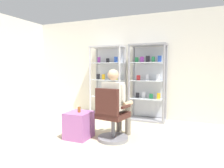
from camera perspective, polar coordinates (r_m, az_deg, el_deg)
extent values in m
plane|color=#C6B793|center=(3.10, -13.21, -20.55)|extent=(7.20, 7.20, 0.00)
cube|color=silver|center=(5.53, 5.18, 4.87)|extent=(6.00, 0.10, 2.70)
cylinder|color=#B7B7BC|center=(5.46, -6.26, 0.67)|extent=(0.05, 0.05, 1.90)
cylinder|color=#B7B7BC|center=(5.11, 2.11, 0.44)|extent=(0.05, 0.05, 1.90)
cylinder|color=#B7B7BC|center=(5.82, -4.35, 0.91)|extent=(0.05, 0.05, 1.90)
cylinder|color=#B7B7BC|center=(5.48, 3.59, 0.70)|extent=(0.05, 0.05, 1.90)
cube|color=#B7B7BC|center=(5.47, -1.34, 10.46)|extent=(0.90, 0.45, 0.04)
cube|color=#B7B7BC|center=(5.59, -1.31, -8.87)|extent=(0.90, 0.45, 0.04)
cube|color=silver|center=(5.65, -0.44, 0.82)|extent=(0.84, 0.02, 1.80)
cube|color=silver|center=(5.49, -1.32, -3.48)|extent=(0.82, 0.39, 0.02)
cube|color=silver|center=(5.61, -3.94, -2.52)|extent=(0.09, 0.05, 0.14)
cube|color=#268C4C|center=(5.51, -2.76, -2.60)|extent=(0.08, 0.04, 0.15)
cube|color=#268C4C|center=(5.44, -1.41, -2.74)|extent=(0.09, 0.04, 0.14)
cube|color=black|center=(5.42, 0.08, -2.66)|extent=(0.09, 0.05, 0.16)
cube|color=red|center=(5.34, 1.30, -2.76)|extent=(0.08, 0.05, 0.16)
cube|color=silver|center=(5.45, -1.33, 1.21)|extent=(0.82, 0.39, 0.02)
cube|color=black|center=(5.53, -3.94, 2.10)|extent=(0.09, 0.06, 0.15)
cube|color=gold|center=(5.44, -2.43, 2.04)|extent=(0.08, 0.05, 0.14)
cube|color=black|center=(5.44, -0.33, 1.99)|extent=(0.09, 0.06, 0.13)
cube|color=#999919|center=(5.33, 1.18, 1.99)|extent=(0.08, 0.04, 0.14)
cube|color=silver|center=(5.44, -1.34, 5.95)|extent=(0.82, 0.39, 0.02)
cube|color=purple|center=(5.52, -3.72, 6.81)|extent=(0.08, 0.04, 0.15)
cube|color=black|center=(5.49, -1.20, 6.65)|extent=(0.09, 0.04, 0.12)
cube|color=#264CB2|center=(5.35, 1.10, 6.88)|extent=(0.08, 0.06, 0.15)
cylinder|color=gray|center=(5.02, 4.78, 0.36)|extent=(0.05, 0.05, 1.90)
cylinder|color=gray|center=(4.83, 14.42, 0.07)|extent=(0.05, 0.05, 1.90)
cylinder|color=gray|center=(5.40, 6.09, 0.63)|extent=(0.05, 0.05, 1.90)
cylinder|color=gray|center=(5.23, 15.06, 0.38)|extent=(0.05, 0.05, 1.90)
cube|color=gray|center=(5.12, 10.16, 10.80)|extent=(0.90, 0.45, 0.04)
cube|color=gray|center=(5.25, 9.88, -9.81)|extent=(0.90, 0.45, 0.04)
cube|color=silver|center=(5.31, 10.53, 0.52)|extent=(0.84, 0.02, 1.80)
cube|color=silver|center=(5.15, 9.96, -4.08)|extent=(0.82, 0.39, 0.02)
cube|color=black|center=(5.23, 7.22, -3.12)|extent=(0.09, 0.05, 0.13)
cube|color=silver|center=(5.17, 8.94, -3.07)|extent=(0.08, 0.05, 0.16)
cube|color=#268C4C|center=(5.10, 11.00, -3.39)|extent=(0.09, 0.03, 0.12)
cube|color=gold|center=(5.11, 13.05, -3.32)|extent=(0.09, 0.05, 0.14)
cube|color=silver|center=(5.10, 10.03, 0.93)|extent=(0.82, 0.39, 0.02)
cube|color=red|center=(5.16, 7.49, 1.78)|extent=(0.09, 0.05, 0.13)
cube|color=silver|center=(5.11, 9.96, 1.81)|extent=(0.08, 0.03, 0.14)
cube|color=silver|center=(5.07, 12.83, 1.86)|extent=(0.07, 0.05, 0.16)
cube|color=silver|center=(5.09, 10.10, 5.99)|extent=(0.82, 0.39, 0.02)
cube|color=#268C4C|center=(5.17, 6.98, 6.78)|extent=(0.09, 0.04, 0.12)
cube|color=purple|center=(5.08, 8.50, 6.87)|extent=(0.09, 0.05, 0.14)
cube|color=black|center=(5.07, 10.10, 6.96)|extent=(0.09, 0.04, 0.15)
cube|color=#268C4C|center=(5.05, 11.59, 6.83)|extent=(0.07, 0.05, 0.13)
cube|color=#264CB2|center=(5.02, 13.29, 6.92)|extent=(0.09, 0.05, 0.15)
cylinder|color=slate|center=(3.82, 0.33, -15.07)|extent=(0.56, 0.56, 0.06)
cylinder|color=slate|center=(3.76, 0.33, -12.12)|extent=(0.07, 0.07, 0.41)
cube|color=#3F1E19|center=(3.70, 0.33, -8.77)|extent=(0.55, 0.55, 0.10)
cube|color=#3F1E19|center=(3.47, -1.46, -5.02)|extent=(0.45, 0.14, 0.45)
cube|color=#3F1E19|center=(3.54, 3.97, -6.41)|extent=(0.08, 0.30, 0.04)
cube|color=#3F1E19|center=(3.80, -3.05, -5.65)|extent=(0.08, 0.30, 0.04)
cylinder|color=slate|center=(3.80, 3.19, -6.88)|extent=(0.20, 0.42, 0.14)
cylinder|color=slate|center=(4.03, 4.54, -10.30)|extent=(0.11, 0.11, 0.56)
cylinder|color=slate|center=(3.89, 0.58, -6.59)|extent=(0.20, 0.42, 0.14)
cylinder|color=slate|center=(4.13, 2.02, -9.96)|extent=(0.11, 0.11, 0.56)
cube|color=beige|center=(3.63, 0.33, -3.39)|extent=(0.39, 0.27, 0.50)
sphere|color=tan|center=(3.60, 0.33, 2.61)|extent=(0.20, 0.20, 0.20)
cylinder|color=beige|center=(3.53, 3.12, -2.49)|extent=(0.09, 0.09, 0.28)
cylinder|color=tan|center=(3.72, 4.42, -5.57)|extent=(0.12, 0.31, 0.08)
cylinder|color=beige|center=(3.73, -2.31, -2.11)|extent=(0.09, 0.09, 0.28)
cylinder|color=tan|center=(3.91, -0.83, -5.06)|extent=(0.12, 0.31, 0.08)
cube|color=#9E599E|center=(3.91, -9.34, -11.36)|extent=(0.43, 0.46, 0.49)
cylinder|color=brown|center=(3.82, -9.27, -7.13)|extent=(0.06, 0.06, 0.10)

